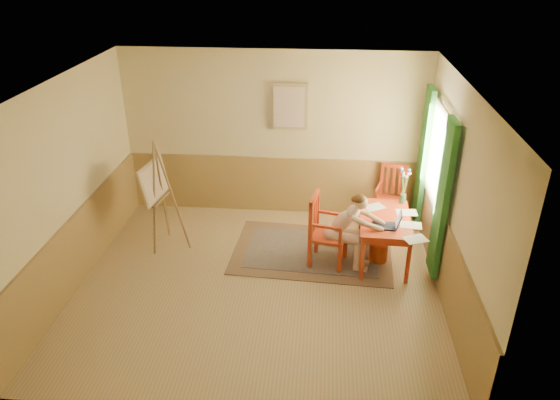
# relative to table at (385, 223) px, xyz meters

# --- Properties ---
(room) EXTENTS (5.04, 4.54, 2.84)m
(room) POSITION_rel_table_xyz_m (-1.76, -0.78, 0.77)
(room) COLOR tan
(room) RESTS_ON ground
(wainscot) EXTENTS (5.00, 4.50, 1.00)m
(wainscot) POSITION_rel_table_xyz_m (-1.76, 0.02, -0.13)
(wainscot) COLOR olive
(wainscot) RESTS_ON room
(window) EXTENTS (0.12, 2.01, 2.20)m
(window) POSITION_rel_table_xyz_m (0.66, 0.32, 0.71)
(window) COLOR white
(window) RESTS_ON room
(wall_portrait) EXTENTS (0.60, 0.05, 0.76)m
(wall_portrait) POSITION_rel_table_xyz_m (-1.51, 1.43, 1.27)
(wall_portrait) COLOR tan
(wall_portrait) RESTS_ON room
(rug) EXTENTS (2.48, 1.73, 0.02)m
(rug) POSITION_rel_table_xyz_m (-1.04, 0.13, -0.62)
(rug) COLOR #8C7251
(rug) RESTS_ON room
(table) EXTENTS (0.76, 1.23, 0.72)m
(table) POSITION_rel_table_xyz_m (0.00, 0.00, 0.00)
(table) COLOR #D94924
(table) RESTS_ON room
(chair_left) EXTENTS (0.59, 0.57, 1.08)m
(chair_left) POSITION_rel_table_xyz_m (-0.86, -0.14, -0.09)
(chair_left) COLOR #D94924
(chair_left) RESTS_ON room
(chair_back) EXTENTS (0.57, 0.58, 1.03)m
(chair_back) POSITION_rel_table_xyz_m (0.21, 1.12, -0.12)
(chair_back) COLOR #D94924
(chair_back) RESTS_ON room
(figure) EXTENTS (0.91, 0.48, 1.18)m
(figure) POSITION_rel_table_xyz_m (-0.54, -0.20, 0.02)
(figure) COLOR beige
(figure) RESTS_ON room
(laptop) EXTENTS (0.41, 0.26, 0.24)m
(laptop) POSITION_rel_table_xyz_m (0.02, -0.27, 0.14)
(laptop) COLOR #1E2338
(laptop) RESTS_ON table
(papers) EXTENTS (0.84, 1.22, 0.00)m
(papers) POSITION_rel_table_xyz_m (0.22, -0.08, 0.09)
(papers) COLOR white
(papers) RESTS_ON table
(vase) EXTENTS (0.18, 0.27, 0.55)m
(vase) POSITION_rel_table_xyz_m (0.30, 0.51, 0.34)
(vase) COLOR #3F724C
(vase) RESTS_ON table
(wastebasket) EXTENTS (0.31, 0.31, 0.29)m
(wastebasket) POSITION_rel_table_xyz_m (-0.05, -0.03, -0.48)
(wastebasket) COLOR #B33E1A
(wastebasket) RESTS_ON room
(easel) EXTENTS (0.62, 0.78, 1.73)m
(easel) POSITION_rel_table_xyz_m (-3.39, 0.15, 0.40)
(easel) COLOR olive
(easel) RESTS_ON room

